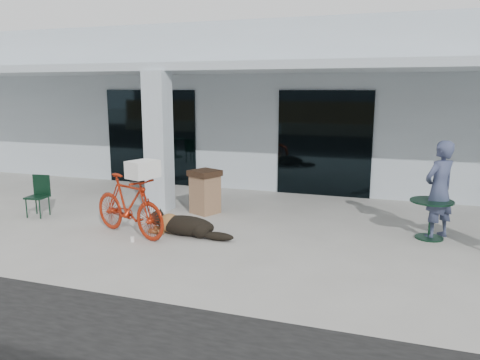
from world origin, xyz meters
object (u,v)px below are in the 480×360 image
(bicycle, at_px, (129,205))
(dog, at_px, (186,224))
(trash_receptacle, at_px, (205,192))
(cafe_table_far, at_px, (430,220))
(cafe_chair_near, at_px, (37,196))
(person, at_px, (439,190))

(bicycle, distance_m, dog, 1.13)
(bicycle, relative_size, dog, 1.45)
(trash_receptacle, bearing_deg, bicycle, -110.64)
(dog, relative_size, cafe_table_far, 1.72)
(bicycle, relative_size, cafe_chair_near, 2.17)
(bicycle, xyz_separation_m, cafe_table_far, (5.39, 1.60, -0.22))
(cafe_table_far, bearing_deg, person, 45.20)
(person, bearing_deg, bicycle, -28.90)
(dog, xyz_separation_m, cafe_table_far, (4.36, 1.30, 0.14))
(cafe_table_far, distance_m, trash_receptacle, 4.67)
(cafe_chair_near, xyz_separation_m, cafe_table_far, (7.99, 1.09, -0.08))
(cafe_chair_near, bearing_deg, cafe_table_far, 2.06)
(cafe_chair_near, height_order, cafe_table_far, cafe_chair_near)
(dog, xyz_separation_m, cafe_chair_near, (-3.62, 0.21, 0.22))
(trash_receptacle, bearing_deg, cafe_chair_near, -156.75)
(bicycle, distance_m, cafe_chair_near, 2.65)
(bicycle, relative_size, cafe_table_far, 2.49)
(cafe_chair_near, xyz_separation_m, trash_receptacle, (3.33, 1.43, 0.04))
(cafe_chair_near, relative_size, trash_receptacle, 0.92)
(dog, bearing_deg, trash_receptacle, 100.42)
(person, bearing_deg, trash_receptacle, -48.96)
(bicycle, height_order, trash_receptacle, bicycle)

